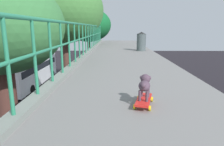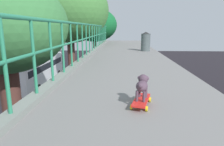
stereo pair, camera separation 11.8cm
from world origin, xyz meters
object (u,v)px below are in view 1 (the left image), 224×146
at_px(city_bus, 32,70).
at_px(toy_skateboard, 144,100).
at_px(small_dog, 145,84).
at_px(car_red_taxi_seventh, 31,111).
at_px(litter_bin, 141,41).

bearing_deg(city_bus, toy_skateboard, -63.47).
xyz_separation_m(toy_skateboard, small_dog, (0.01, 0.02, 0.21)).
xyz_separation_m(car_red_taxi_seventh, city_bus, (-3.67, 9.28, 1.25)).
xyz_separation_m(car_red_taxi_seventh, litter_bin, (7.50, -5.18, 5.61)).
relative_size(car_red_taxi_seventh, small_dog, 11.73).
bearing_deg(car_red_taxi_seventh, city_bus, 111.57).
relative_size(toy_skateboard, litter_bin, 0.64).
relative_size(city_bus, small_dog, 34.20).
bearing_deg(toy_skateboard, small_dog, 69.88).
distance_m(city_bus, small_dog, 23.62).
xyz_separation_m(city_bus, litter_bin, (11.16, -14.46, 4.36)).
xyz_separation_m(toy_skateboard, litter_bin, (0.78, 6.35, 0.35)).
distance_m(car_red_taxi_seventh, small_dog, 14.41).
bearing_deg(city_bus, litter_bin, -52.32).
bearing_deg(litter_bin, car_red_taxi_seventh, 145.37).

